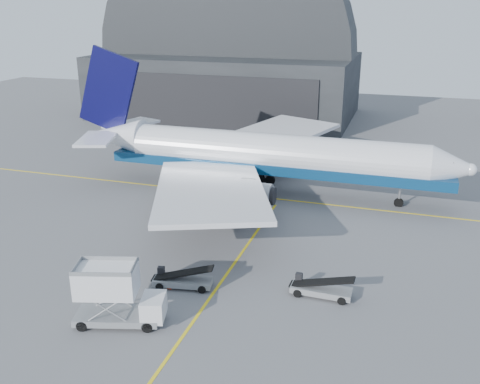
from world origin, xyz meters
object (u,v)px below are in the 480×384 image
(pushback_tug, at_px, (247,217))
(airliner, at_px, (259,154))
(belt_loader_a, at_px, (182,280))
(catering_truck, at_px, (116,296))
(belt_loader_b, at_px, (321,289))

(pushback_tug, bearing_deg, airliner, 74.45)
(pushback_tug, xyz_separation_m, belt_loader_a, (-1.18, -14.33, -0.06))
(catering_truck, xyz_separation_m, belt_loader_a, (2.40, 6.23, -1.65))
(catering_truck, bearing_deg, airliner, 70.23)
(belt_loader_a, relative_size, belt_loader_b, 1.02)
(catering_truck, xyz_separation_m, pushback_tug, (3.58, 20.56, -1.60))
(airliner, height_order, belt_loader_a, airliner)
(catering_truck, distance_m, belt_loader_a, 6.88)
(catering_truck, bearing_deg, belt_loader_b, 15.77)
(catering_truck, xyz_separation_m, belt_loader_b, (13.42, 8.25, -1.66))
(airliner, bearing_deg, catering_truck, -93.95)
(airliner, bearing_deg, belt_loader_b, -62.89)
(belt_loader_a, bearing_deg, pushback_tug, 75.15)
(catering_truck, bearing_deg, belt_loader_a, 53.14)
(belt_loader_a, xyz_separation_m, belt_loader_b, (11.02, 2.02, -0.00))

